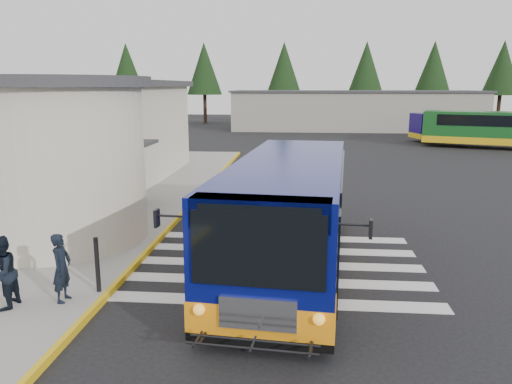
# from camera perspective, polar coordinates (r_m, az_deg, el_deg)

# --- Properties ---
(ground) EXTENTS (140.00, 140.00, 0.00)m
(ground) POSITION_cam_1_polar(r_m,az_deg,el_deg) (14.25, 3.98, -7.18)
(ground) COLOR black
(ground) RESTS_ON ground
(sidewalk) EXTENTS (10.00, 34.00, 0.15)m
(sidewalk) POSITION_cam_1_polar(r_m,az_deg,el_deg) (20.27, -22.11, -2.01)
(sidewalk) COLOR gray
(sidewalk) RESTS_ON ground
(curb_strip) EXTENTS (0.12, 34.00, 0.16)m
(curb_strip) POSITION_cam_1_polar(r_m,az_deg,el_deg) (18.55, -8.36, -2.46)
(curb_strip) COLOR gold
(curb_strip) RESTS_ON ground
(station_building) EXTENTS (12.70, 18.70, 4.80)m
(station_building) POSITION_cam_1_polar(r_m,az_deg,el_deg) (23.27, -23.42, 5.83)
(station_building) COLOR beige
(station_building) RESTS_ON ground
(crosswalk) EXTENTS (8.00, 5.35, 0.01)m
(crosswalk) POSITION_cam_1_polar(r_m,az_deg,el_deg) (13.51, 1.76, -8.22)
(crosswalk) COLOR silver
(crosswalk) RESTS_ON ground
(depot_building) EXTENTS (26.40, 8.40, 4.20)m
(depot_building) POSITION_cam_1_polar(r_m,az_deg,el_deg) (55.81, 11.22, 9.16)
(depot_building) COLOR gray
(depot_building) RESTS_ON ground
(tree_line) EXTENTS (58.40, 4.40, 10.00)m
(tree_line) POSITION_cam_1_polar(r_m,az_deg,el_deg) (63.78, 10.90, 13.70)
(tree_line) COLOR black
(tree_line) RESTS_ON ground
(transit_bus) EXTENTS (3.96, 10.29, 2.85)m
(transit_bus) POSITION_cam_1_polar(r_m,az_deg,el_deg) (12.90, 3.81, -2.91)
(transit_bus) COLOR #080E5F
(transit_bus) RESTS_ON ground
(pedestrian_a) EXTENTS (0.37, 0.55, 1.50)m
(pedestrian_a) POSITION_cam_1_polar(r_m,az_deg,el_deg) (11.49, -21.33, -8.06)
(pedestrian_a) COLOR black
(pedestrian_a) RESTS_ON sidewalk
(pedestrian_b) EXTENTS (0.60, 0.76, 1.55)m
(pedestrian_b) POSITION_cam_1_polar(r_m,az_deg,el_deg) (11.62, -27.05, -8.22)
(pedestrian_b) COLOR black
(pedestrian_b) RESTS_ON sidewalk
(bollard) EXTENTS (0.10, 0.10, 1.26)m
(bollard) POSITION_cam_1_polar(r_m,az_deg,el_deg) (11.77, -17.69, -7.91)
(bollard) COLOR black
(bollard) RESTS_ON sidewalk
(far_bus_a) EXTENTS (8.37, 4.23, 2.08)m
(far_bus_a) POSITION_cam_1_polar(r_m,az_deg,el_deg) (46.57, 22.15, 7.06)
(far_bus_a) COLOR #15085E
(far_bus_a) RESTS_ON ground
(far_bus_b) EXTENTS (9.60, 5.53, 2.39)m
(far_bus_b) POSITION_cam_1_polar(r_m,az_deg,el_deg) (42.19, 24.96, 6.67)
(far_bus_b) COLOR #15511D
(far_bus_b) RESTS_ON ground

